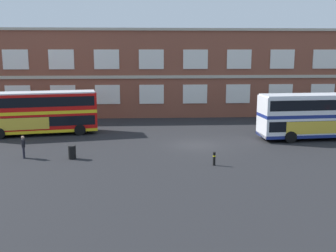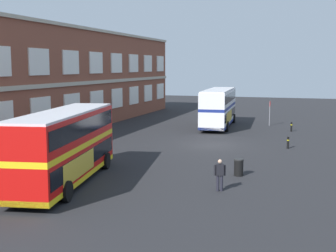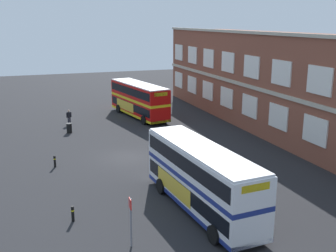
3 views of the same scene
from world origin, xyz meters
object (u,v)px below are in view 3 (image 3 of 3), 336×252
station_litter_bin (69,128)px  waiting_passenger (69,116)px  double_decker_middle (201,177)px  double_decker_near (139,99)px  safety_bollard_west (73,214)px  bus_stand_flag (131,218)px  safety_bollard_east (55,161)px

station_litter_bin → waiting_passenger: bearing=173.6°
waiting_passenger → double_decker_middle: bearing=11.9°
waiting_passenger → station_litter_bin: (3.63, -0.41, -0.41)m
double_decker_near → station_litter_bin: (4.78, -8.94, -1.63)m
double_decker_near → safety_bollard_west: 27.18m
double_decker_near → safety_bollard_west: bearing=-23.9°
bus_stand_flag → double_decker_near: bearing=163.5°
double_decker_middle → safety_bollard_west: size_ratio=11.75×
safety_bollard_west → double_decker_middle: bearing=81.8°
waiting_passenger → safety_bollard_east: 14.08m
bus_stand_flag → safety_bollard_west: bearing=-146.5°
double_decker_near → station_litter_bin: bearing=-61.9°
waiting_passenger → bus_stand_flag: bus_stand_flag is taller
double_decker_near → safety_bollard_east: size_ratio=11.88×
bus_stand_flag → station_litter_bin: (-23.85, -0.48, -1.12)m
double_decker_middle → bus_stand_flag: (2.72, -5.16, -0.51)m
station_litter_bin → safety_bollard_west: 20.13m
bus_stand_flag → safety_bollard_west: (-3.83, -2.53, -1.14)m
double_decker_near → double_decker_middle: 26.12m
station_litter_bin → safety_bollard_east: station_litter_bin is taller
station_litter_bin → safety_bollard_west: station_litter_bin is taller
double_decker_near → waiting_passenger: 8.69m
safety_bollard_east → waiting_passenger: bearing=169.0°
bus_stand_flag → safety_bollard_east: size_ratio=2.84×
bus_stand_flag → safety_bollard_east: (-13.67, -2.77, -1.14)m
bus_stand_flag → station_litter_bin: bearing=-178.8°
double_decker_near → double_decker_middle: bearing=-7.2°
bus_stand_flag → waiting_passenger: bearing=-179.9°
safety_bollard_west → bus_stand_flag: bearing=33.5°
safety_bollard_east → double_decker_middle: bearing=35.9°
double_decker_middle → station_litter_bin: (-21.13, -5.64, -1.63)m
waiting_passenger → safety_bollard_west: 23.79m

